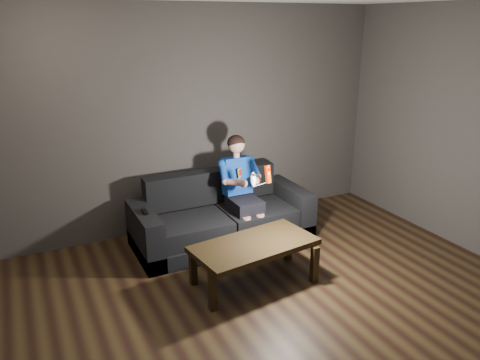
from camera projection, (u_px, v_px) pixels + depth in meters
floor at (305, 330)px, 3.97m from camera, size 5.00×5.00×0.00m
back_wall at (194, 120)px, 5.66m from camera, size 5.00×0.04×2.70m
sofa at (221, 220)px, 5.51m from camera, size 2.05×0.89×0.79m
child at (241, 182)px, 5.42m from camera, size 0.49×0.60×1.20m
wii_remote_red at (268, 174)px, 5.00m from camera, size 0.06×0.08×0.20m
nunchuk_white at (253, 179)px, 4.94m from camera, size 0.09×0.11×0.17m
wii_remote_black at (145, 211)px, 4.96m from camera, size 0.04×0.16×0.03m
coffee_table at (254, 248)px, 4.57m from camera, size 1.28×0.76×0.44m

